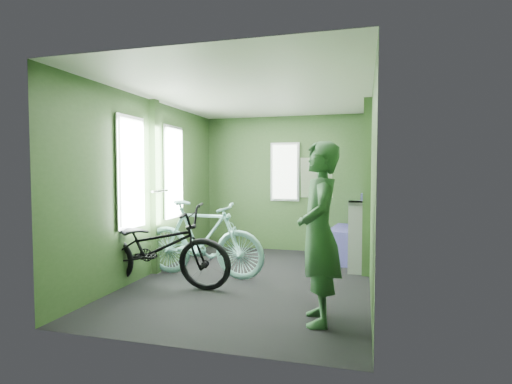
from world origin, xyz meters
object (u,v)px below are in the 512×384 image
at_px(bicycle_mint, 203,277).
at_px(bench_seat, 352,240).
at_px(waste_box, 359,237).
at_px(bicycle_black, 156,288).
at_px(passenger, 319,232).

bearing_deg(bicycle_mint, bench_seat, -47.07).
relative_size(waste_box, bench_seat, 0.90).
distance_m(waste_box, bench_seat, 0.68).
xyz_separation_m(bicycle_black, passenger, (1.95, -0.56, 0.82)).
xyz_separation_m(bicycle_black, waste_box, (2.28, 1.43, 0.48)).
height_order(passenger, waste_box, passenger).
bearing_deg(bicycle_mint, waste_box, -62.79).
bearing_deg(bicycle_mint, passenger, -121.93).
bearing_deg(passenger, bicycle_black, -117.95).
height_order(bicycle_black, bench_seat, bench_seat).
bearing_deg(waste_box, passenger, -99.21).
height_order(bicycle_black, passenger, passenger).
xyz_separation_m(bicycle_mint, waste_box, (1.93, 0.85, 0.48)).
distance_m(bicycle_black, bench_seat, 3.02).
xyz_separation_m(bicycle_black, bench_seat, (2.16, 2.08, 0.31)).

